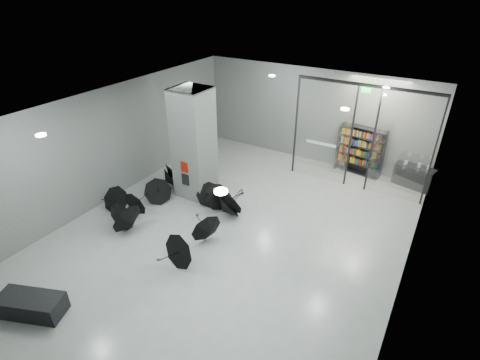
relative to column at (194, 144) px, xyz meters
The scene contains 10 objects.
room 3.31m from the column, 38.66° to the right, with size 14.00×14.02×4.01m.
column is the anchor object (origin of this frame).
fire_cabinet 0.90m from the column, 90.00° to the right, with size 0.28×0.04×0.38m, color #A50A07.
info_panel 1.31m from the column, 90.00° to the right, with size 0.30×0.03×0.42m, color black.
exit_sign 6.18m from the column, 33.96° to the left, with size 0.30×0.06×0.15m, color #0CE533.
glass_partition 6.02m from the column, 35.58° to the left, with size 5.06×0.08×4.00m.
bench 6.87m from the column, 90.05° to the right, with size 1.57×0.67×0.51m, color black.
bookshelf 6.81m from the column, 44.88° to the left, with size 1.82×0.36×2.00m, color black, non-canonical shape.
shop_counter 8.52m from the column, 34.19° to the left, with size 1.42×0.57×0.85m, color black.
umbrella_cluster 2.34m from the column, 75.95° to the right, with size 4.96×4.70×1.27m.
Camera 1 is at (5.04, -7.47, 7.17)m, focal length 27.49 mm.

